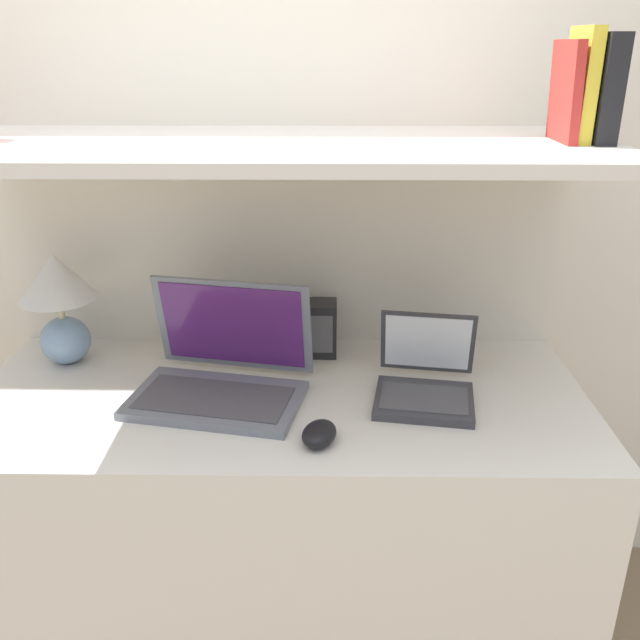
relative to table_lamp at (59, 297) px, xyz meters
name	(u,v)px	position (x,y,z in m)	size (l,w,h in m)	color
wall_back	(286,173)	(0.56, 0.22, 0.27)	(6.00, 0.05, 2.40)	silver
desk	(283,524)	(0.56, -0.17, -0.55)	(1.45, 0.64, 0.75)	silver
back_riser	(288,369)	(0.56, 0.17, -0.28)	(1.45, 0.04, 1.30)	silver
shelf	(276,148)	(0.56, -0.10, 0.38)	(1.45, 0.58, 0.03)	silver
table_lamp	(59,297)	(0.00, 0.00, 0.00)	(0.19, 0.19, 0.29)	#7593B2
laptop_large	(222,373)	(0.43, -0.17, -0.12)	(0.43, 0.35, 0.26)	slate
laptop_small	(425,381)	(0.90, -0.18, -0.14)	(0.26, 0.27, 0.19)	#333338
computer_mouse	(319,434)	(0.66, -0.37, -0.16)	(0.09, 0.11, 0.04)	black
router_box	(317,328)	(0.64, 0.06, -0.11)	(0.10, 0.08, 0.15)	black
book_black	(600,88)	(1.23, -0.10, 0.50)	(0.04, 0.16, 0.21)	black
book_yellow	(581,85)	(1.19, -0.10, 0.51)	(0.03, 0.14, 0.23)	gold
book_red	(565,92)	(1.16, -0.10, 0.49)	(0.03, 0.15, 0.20)	#A82823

